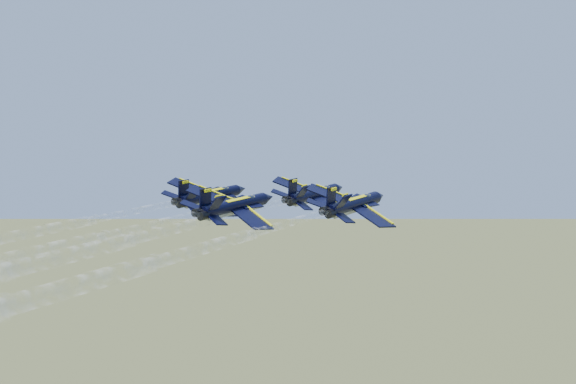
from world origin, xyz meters
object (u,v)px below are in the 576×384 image
Objects in this scene: jet_left at (211,196)px; jet_right at (355,204)px; jet_lead at (315,194)px; jet_slot at (236,206)px.

jet_left is 24.39m from jet_right.
jet_left is at bearing -139.04° from jet_lead.
jet_slot is (-11.16, -11.77, 0.00)m from jet_right.
jet_lead is 16.14m from jet_left.
jet_lead is 20.95m from jet_slot.
jet_slot is (2.36, -20.81, 0.00)m from jet_lead.
jet_lead is at bearing 88.80° from jet_slot.
jet_left and jet_right have the same top height.
jet_left is 1.00× the size of jet_right.
jet_lead is at bearing 40.96° from jet_left.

